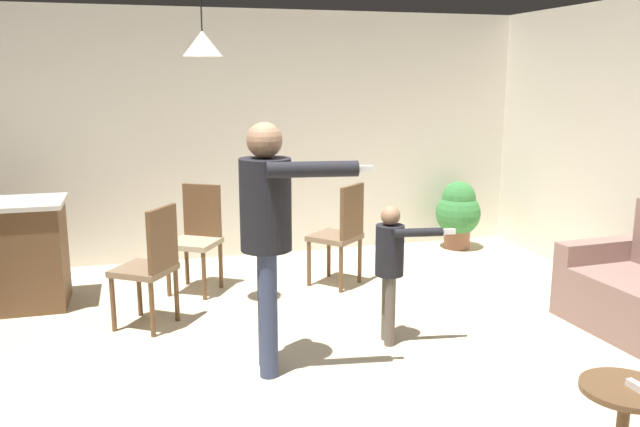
{
  "coord_description": "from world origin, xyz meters",
  "views": [
    {
      "loc": [
        -1.16,
        -3.96,
        2.01
      ],
      "look_at": [
        0.1,
        0.59,
        1.0
      ],
      "focal_mm": 36.54,
      "sensor_mm": 36.0,
      "label": 1
    }
  ],
  "objects_px": {
    "side_table_by_couch": "(623,423)",
    "potted_plant_corner": "(458,212)",
    "person_adult": "(268,221)",
    "spare_remote_on_table": "(638,387)",
    "person_child": "(391,259)",
    "dining_chair_centre_back": "(197,234)",
    "dining_chair_near_wall": "(151,262)",
    "dining_chair_by_counter": "(341,231)"
  },
  "relations": [
    {
      "from": "side_table_by_couch",
      "to": "spare_remote_on_table",
      "type": "height_order",
      "value": "spare_remote_on_table"
    },
    {
      "from": "person_adult",
      "to": "potted_plant_corner",
      "type": "xyz_separation_m",
      "value": [
        2.77,
        2.61,
        -0.62
      ]
    },
    {
      "from": "person_adult",
      "to": "potted_plant_corner",
      "type": "bearing_deg",
      "value": 141.3
    },
    {
      "from": "spare_remote_on_table",
      "to": "dining_chair_by_counter",
      "type": "bearing_deg",
      "value": 97.17
    },
    {
      "from": "person_child",
      "to": "potted_plant_corner",
      "type": "xyz_separation_m",
      "value": [
        1.79,
        2.38,
        -0.22
      ]
    },
    {
      "from": "person_adult",
      "to": "dining_chair_near_wall",
      "type": "distance_m",
      "value": 1.38
    },
    {
      "from": "dining_chair_centre_back",
      "to": "potted_plant_corner",
      "type": "distance_m",
      "value": 3.16
    },
    {
      "from": "side_table_by_couch",
      "to": "dining_chair_by_counter",
      "type": "distance_m",
      "value": 3.39
    },
    {
      "from": "dining_chair_near_wall",
      "to": "dining_chair_centre_back",
      "type": "bearing_deg",
      "value": 7.37
    },
    {
      "from": "person_adult",
      "to": "person_child",
      "type": "height_order",
      "value": "person_adult"
    },
    {
      "from": "dining_chair_near_wall",
      "to": "spare_remote_on_table",
      "type": "xyz_separation_m",
      "value": [
        2.21,
        -2.8,
        -0.01
      ]
    },
    {
      "from": "dining_chair_by_counter",
      "to": "spare_remote_on_table",
      "type": "bearing_deg",
      "value": -124.52
    },
    {
      "from": "dining_chair_by_counter",
      "to": "potted_plant_corner",
      "type": "relative_size",
      "value": 1.25
    },
    {
      "from": "side_table_by_couch",
      "to": "potted_plant_corner",
      "type": "distance_m",
      "value": 4.53
    },
    {
      "from": "person_adult",
      "to": "spare_remote_on_table",
      "type": "distance_m",
      "value": 2.35
    },
    {
      "from": "dining_chair_by_counter",
      "to": "dining_chair_near_wall",
      "type": "bearing_deg",
      "value": 157.31
    },
    {
      "from": "person_adult",
      "to": "dining_chair_by_counter",
      "type": "bearing_deg",
      "value": 155.93
    },
    {
      "from": "side_table_by_couch",
      "to": "potted_plant_corner",
      "type": "bearing_deg",
      "value": 72.89
    },
    {
      "from": "side_table_by_couch",
      "to": "person_child",
      "type": "relative_size",
      "value": 0.49
    },
    {
      "from": "dining_chair_near_wall",
      "to": "person_child",
      "type": "bearing_deg",
      "value": -80.47
    },
    {
      "from": "side_table_by_couch",
      "to": "person_child",
      "type": "height_order",
      "value": "person_child"
    },
    {
      "from": "dining_chair_near_wall",
      "to": "potted_plant_corner",
      "type": "relative_size",
      "value": 1.25
    },
    {
      "from": "side_table_by_couch",
      "to": "dining_chair_near_wall",
      "type": "height_order",
      "value": "dining_chair_near_wall"
    },
    {
      "from": "side_table_by_couch",
      "to": "potted_plant_corner",
      "type": "height_order",
      "value": "potted_plant_corner"
    },
    {
      "from": "person_child",
      "to": "dining_chair_centre_back",
      "type": "height_order",
      "value": "person_child"
    },
    {
      "from": "person_adult",
      "to": "potted_plant_corner",
      "type": "distance_m",
      "value": 3.86
    },
    {
      "from": "dining_chair_by_counter",
      "to": "potted_plant_corner",
      "type": "bearing_deg",
      "value": -12.54
    },
    {
      "from": "dining_chair_centre_back",
      "to": "person_adult",
      "type": "bearing_deg",
      "value": 131.15
    },
    {
      "from": "person_adult",
      "to": "dining_chair_near_wall",
      "type": "bearing_deg",
      "value": -135.87
    },
    {
      "from": "side_table_by_couch",
      "to": "person_adult",
      "type": "xyz_separation_m",
      "value": [
        -1.43,
        1.72,
        0.74
      ]
    },
    {
      "from": "dining_chair_near_wall",
      "to": "spare_remote_on_table",
      "type": "height_order",
      "value": "dining_chair_near_wall"
    },
    {
      "from": "dining_chair_by_counter",
      "to": "dining_chair_centre_back",
      "type": "distance_m",
      "value": 1.36
    },
    {
      "from": "side_table_by_couch",
      "to": "person_child",
      "type": "bearing_deg",
      "value": 103.31
    },
    {
      "from": "person_adult",
      "to": "dining_chair_near_wall",
      "type": "height_order",
      "value": "person_adult"
    },
    {
      "from": "side_table_by_couch",
      "to": "dining_chair_centre_back",
      "type": "relative_size",
      "value": 0.52
    },
    {
      "from": "person_adult",
      "to": "spare_remote_on_table",
      "type": "height_order",
      "value": "person_adult"
    },
    {
      "from": "person_child",
      "to": "potted_plant_corner",
      "type": "bearing_deg",
      "value": 151.48
    },
    {
      "from": "side_table_by_couch",
      "to": "person_adult",
      "type": "bearing_deg",
      "value": 129.78
    },
    {
      "from": "person_adult",
      "to": "dining_chair_by_counter",
      "type": "height_order",
      "value": "person_adult"
    },
    {
      "from": "potted_plant_corner",
      "to": "dining_chair_by_counter",
      "type": "bearing_deg",
      "value": -150.85
    },
    {
      "from": "side_table_by_couch",
      "to": "dining_chair_near_wall",
      "type": "relative_size",
      "value": 0.52
    },
    {
      "from": "potted_plant_corner",
      "to": "spare_remote_on_table",
      "type": "bearing_deg",
      "value": -106.64
    }
  ]
}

